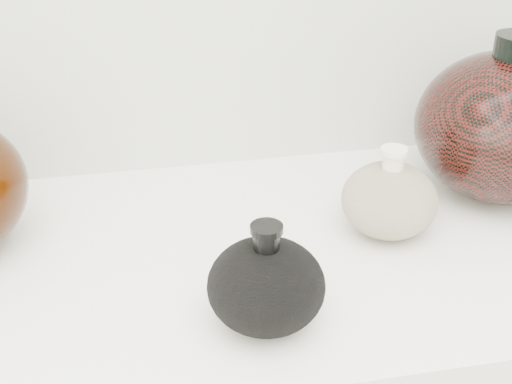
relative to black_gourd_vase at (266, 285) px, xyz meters
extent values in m
cube|color=white|center=(0.04, 0.14, -0.07)|extent=(1.20, 0.50, 0.03)
ellipsoid|color=black|center=(0.00, 0.00, 0.00)|extent=(0.14, 0.14, 0.10)
cylinder|color=black|center=(0.00, 0.00, 0.06)|extent=(0.03, 0.03, 0.03)
cylinder|color=black|center=(0.00, 0.00, 0.07)|extent=(0.04, 0.04, 0.01)
ellipsoid|color=beige|center=(0.19, 0.15, 0.00)|extent=(0.16, 0.16, 0.10)
cylinder|color=beige|center=(0.19, 0.15, 0.05)|extent=(0.03, 0.03, 0.03)
cylinder|color=beige|center=(0.19, 0.15, 0.07)|extent=(0.04, 0.04, 0.01)
ellipsoid|color=black|center=(0.38, 0.22, 0.05)|extent=(0.26, 0.26, 0.21)
camera|label=1|loc=(-0.13, -0.60, 0.45)|focal=50.00mm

